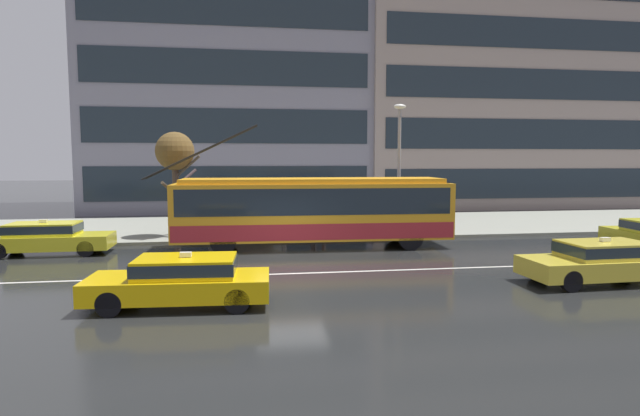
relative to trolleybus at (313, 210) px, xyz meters
The scene contains 15 objects.
ground_plane 4.27m from the trolleybus, 109.46° to the right, with size 160.00×160.00×0.00m, color #252626.
sidewalk_slab 6.91m from the trolleybus, 101.27° to the left, with size 80.00×10.00×0.14m, color gray.
lane_centre_line 5.35m from the trolleybus, 104.96° to the right, with size 72.00×0.14×0.01m, color silver.
trolleybus is the anchor object (origin of this frame).
taxi_queued_behind_bus 10.62m from the trolleybus, behind, with size 4.70×1.79×1.39m.
taxi_oncoming_far 10.87m from the trolleybus, 44.41° to the right, with size 4.58×1.94×1.39m.
taxi_oncoming_near 9.43m from the trolleybus, 118.79° to the right, with size 4.65×2.03×1.39m.
bus_shelter 4.51m from the trolleybus, 127.74° to the left, with size 3.87×1.54×2.52m.
pedestrian_at_shelter 2.50m from the trolleybus, 71.24° to the left, with size 1.39×1.39×2.01m.
pedestrian_approaching_curb 3.43m from the trolleybus, 83.21° to the left, with size 1.22×1.22×1.96m.
pedestrian_walking_past 4.57m from the trolleybus, 147.16° to the left, with size 1.49×1.49×1.97m.
street_lamp 5.55m from the trolleybus, 28.32° to the left, with size 0.60×0.32×6.21m.
street_tree_bare 7.29m from the trolleybus, 151.24° to the left, with size 2.11×2.07×4.87m.
office_tower_corner_left 24.05m from the trolleybus, 100.44° to the left, with size 20.48×13.14×27.50m.
office_tower_corner_right 30.31m from the trolleybus, 46.80° to the left, with size 25.33×12.87×29.24m.
Camera 1 is at (-1.64, -17.77, 3.74)m, focal length 28.92 mm.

